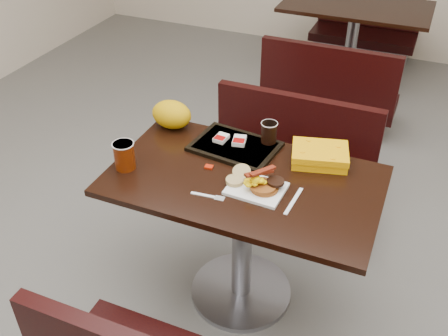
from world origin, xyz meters
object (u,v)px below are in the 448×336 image
at_px(bench_far_n, 365,24).
at_px(tray, 235,147).
at_px(pancake_stack, 265,187).
at_px(table_far, 350,48).
at_px(bench_near_n, 285,166).
at_px(platter, 256,189).
at_px(fork, 203,195).
at_px(coffee_cup_near, 124,156).
at_px(hashbrown_sleeve_left, 221,138).
at_px(knife, 294,201).
at_px(coffee_cup_far, 269,132).
at_px(hashbrown_sleeve_right, 239,141).
at_px(table_near, 242,240).
at_px(clamshell, 320,155).
at_px(paper_bag, 172,114).
at_px(bench_far_s, 332,83).

bearing_deg(bench_far_n, tray, -92.34).
bearing_deg(pancake_stack, table_far, 92.48).
relative_size(bench_near_n, platter, 4.19).
distance_m(bench_near_n, bench_far_n, 2.60).
height_order(fork, tray, tray).
distance_m(pancake_stack, coffee_cup_near, 0.65).
bearing_deg(tray, hashbrown_sleeve_left, 175.47).
bearing_deg(knife, pancake_stack, -92.32).
bearing_deg(pancake_stack, coffee_cup_near, -173.36).
height_order(bench_near_n, coffee_cup_far, coffee_cup_far).
distance_m(fork, hashbrown_sleeve_right, 0.42).
height_order(fork, hashbrown_sleeve_right, hashbrown_sleeve_right).
height_order(table_near, clamshell, clamshell).
distance_m(tray, hashbrown_sleeve_right, 0.04).
bearing_deg(knife, bench_far_n, -171.69).
height_order(platter, pancake_stack, pancake_stack).
distance_m(table_near, knife, 0.46).
bearing_deg(pancake_stack, tray, 132.10).
xyz_separation_m(table_near, coffee_cup_near, (-0.53, -0.13, 0.44)).
relative_size(table_near, clamshell, 4.73).
height_order(bench_near_n, coffee_cup_near, coffee_cup_near).
relative_size(hashbrown_sleeve_right, coffee_cup_far, 0.80).
xyz_separation_m(table_near, platter, (0.08, -0.06, 0.38)).
distance_m(table_near, coffee_cup_far, 0.54).
relative_size(table_near, hashbrown_sleeve_right, 14.65).
relative_size(bench_near_n, table_far, 0.83).
distance_m(bench_far_n, paper_bag, 3.10).
xyz_separation_m(table_far, paper_bag, (-0.50, -2.33, 0.45)).
xyz_separation_m(platter, tray, (-0.21, 0.27, 0.00)).
xyz_separation_m(clamshell, paper_bag, (-0.77, 0.02, 0.04)).
xyz_separation_m(bench_near_n, knife, (0.25, -0.77, 0.39)).
height_order(bench_far_n, hashbrown_sleeve_right, hashbrown_sleeve_right).
bearing_deg(coffee_cup_near, platter, 6.78).
distance_m(hashbrown_sleeve_left, hashbrown_sleeve_right, 0.09).
height_order(platter, tray, tray).
distance_m(bench_far_s, bench_far_n, 1.40).
distance_m(pancake_stack, hashbrown_sleeve_right, 0.37).
distance_m(pancake_stack, paper_bag, 0.70).
height_order(coffee_cup_near, tray, coffee_cup_near).
relative_size(pancake_stack, hashbrown_sleeve_right, 1.45).
relative_size(bench_far_n, hashbrown_sleeve_right, 12.21).
height_order(bench_far_n, clamshell, clamshell).
height_order(hashbrown_sleeve_right, clamshell, clamshell).
distance_m(knife, tray, 0.47).
bearing_deg(bench_far_n, table_near, -90.00).
height_order(knife, hashbrown_sleeve_right, hashbrown_sleeve_right).
distance_m(bench_far_n, clamshell, 3.09).
height_order(bench_far_s, platter, platter).
height_order(knife, paper_bag, paper_bag).
bearing_deg(platter, pancake_stack, 7.03).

